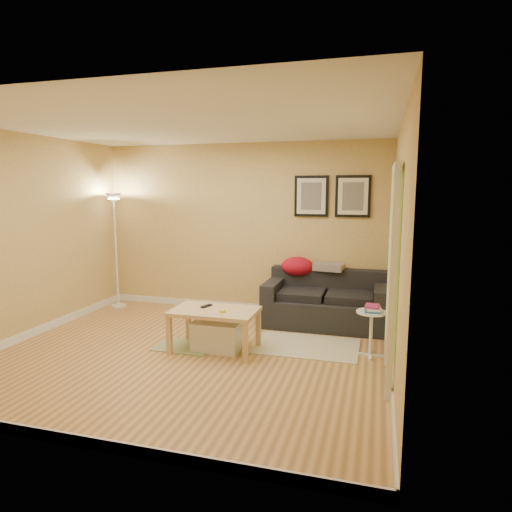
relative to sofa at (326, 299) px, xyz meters
name	(u,v)px	position (x,y,z in m)	size (l,w,h in m)	color
floor	(191,353)	(-1.38, -1.53, -0.38)	(4.50, 4.50, 0.00)	tan
ceiling	(186,124)	(-1.38, -1.53, 2.23)	(4.50, 4.50, 0.00)	white
wall_back	(242,228)	(-1.38, 0.47, 0.92)	(4.50, 4.50, 0.00)	#D6BD6D
wall_front	(69,276)	(-1.38, -3.53, 0.92)	(4.50, 4.50, 0.00)	#D6BD6D
wall_left	(25,237)	(-3.63, -1.53, 0.92)	(4.00, 4.00, 0.00)	#D6BD6D
wall_right	(398,250)	(0.87, -1.53, 0.92)	(4.00, 4.00, 0.00)	#D6BD6D
baseboard_back	(242,306)	(-1.38, 0.46, -0.33)	(4.50, 0.02, 0.10)	white
baseboard_front	(81,441)	(-1.38, -3.52, -0.33)	(4.50, 0.02, 0.10)	white
baseboard_left	(33,332)	(-3.62, -1.53, -0.33)	(0.02, 4.00, 0.10)	white
baseboard_right	(391,370)	(0.86, -1.53, -0.33)	(0.02, 4.00, 0.10)	white
sofa	(326,299)	(0.00, 0.00, 0.00)	(1.70, 0.90, 0.75)	black
red_throw	(297,266)	(-0.46, 0.28, 0.40)	(0.48, 0.36, 0.28)	#BD1134
plaid_throw	(329,267)	(-0.01, 0.30, 0.41)	(0.42, 0.26, 0.10)	tan
framed_print_left	(311,196)	(-0.30, 0.45, 1.43)	(0.50, 0.04, 0.60)	black
framed_print_right	(353,196)	(0.30, 0.45, 1.43)	(0.50, 0.04, 0.60)	black
area_rug	(307,346)	(-0.11, -0.95, -0.37)	(1.25, 0.85, 0.01)	beige
green_runner	(185,346)	(-1.55, -1.35, -0.37)	(0.70, 0.50, 0.01)	#668C4C
coffee_table	(215,330)	(-1.14, -1.37, -0.13)	(1.00, 0.61, 0.50)	#D9B084
remote_control	(206,306)	(-1.28, -1.28, 0.13)	(0.05, 0.16, 0.02)	black
tape_roll	(222,311)	(-1.01, -1.46, 0.14)	(0.07, 0.07, 0.03)	yellow
storage_bin	(218,335)	(-1.12, -1.32, -0.20)	(0.58, 0.42, 0.35)	white
side_table	(371,334)	(0.64, -1.05, -0.11)	(0.35, 0.35, 0.53)	white
book_stack	(373,308)	(0.65, -1.05, 0.19)	(0.17, 0.23, 0.07)	#2D5889
floor_lamp	(116,254)	(-3.38, 0.07, 0.50)	(0.24, 0.24, 1.85)	white
doorway	(391,280)	(0.82, -1.68, 0.65)	(0.12, 1.01, 2.13)	white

